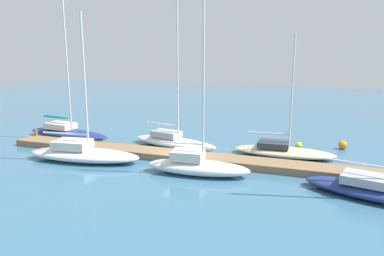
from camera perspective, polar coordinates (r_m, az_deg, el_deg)
ground_plane at (r=27.09m, az=-1.45°, el=-4.97°), size 120.00×120.00×0.00m
dock_pier at (r=27.02m, az=-1.45°, el=-4.45°), size 29.34×2.04×0.50m
dock_piling_near_end at (r=35.24m, az=-23.06°, el=-1.02°), size 0.28×0.28×1.11m
sailboat_0 at (r=35.51m, az=-18.85°, el=-0.50°), size 8.89×3.15×13.80m
sailboat_1 at (r=27.82m, az=-16.69°, el=-3.74°), size 8.76×3.61×10.48m
sailboat_2 at (r=30.53m, az=-2.92°, el=-1.91°), size 8.05×3.54×12.35m
sailboat_3 at (r=23.80m, az=0.72°, el=-5.76°), size 6.95×2.62×11.12m
sailboat_4 at (r=28.72m, az=13.88°, el=-3.39°), size 7.62×2.52×9.07m
sailboat_5 at (r=22.47m, az=27.22°, el=-8.55°), size 8.57×4.37×11.12m
mooring_buoy_yellow at (r=31.30m, az=16.25°, el=-2.60°), size 0.55×0.55×0.55m
mooring_buoy_orange at (r=32.31m, az=22.39°, el=-2.45°), size 0.70×0.70×0.70m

